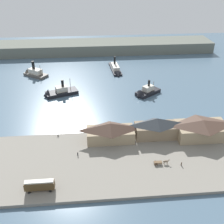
{
  "coord_description": "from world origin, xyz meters",
  "views": [
    {
      "loc": [
        -6.61,
        -96.99,
        66.28
      ],
      "look_at": [
        2.79,
        11.43,
        2.0
      ],
      "focal_mm": 42.59,
      "sensor_mm": 36.0,
      "label": 1
    }
  ],
  "objects_px": {
    "ferry_mid_harbor": "(116,70)",
    "pedestrian_walking_east": "(181,164)",
    "ferry_departing_north": "(146,92)",
    "ferry_shed_west_terminal": "(110,132)",
    "mooring_post_east": "(58,135)",
    "ferry_shed_east_terminal": "(157,127)",
    "pedestrian_near_east_shed": "(78,154)",
    "ferry_moored_east": "(33,73)",
    "street_tram": "(40,185)",
    "ferry_shed_central_terminal": "(202,128)",
    "horse_cart": "(161,162)",
    "ferry_approaching_east": "(57,93)"
  },
  "relations": [
    {
      "from": "street_tram",
      "to": "pedestrian_walking_east",
      "type": "relative_size",
      "value": 6.07
    },
    {
      "from": "ferry_shed_west_terminal",
      "to": "ferry_departing_north",
      "type": "bearing_deg",
      "value": 61.1
    },
    {
      "from": "ferry_shed_west_terminal",
      "to": "ferry_shed_central_terminal",
      "type": "distance_m",
      "value": 37.44
    },
    {
      "from": "ferry_shed_east_terminal",
      "to": "pedestrian_walking_east",
      "type": "xyz_separation_m",
      "value": [
        5.07,
        -18.26,
        -3.75
      ]
    },
    {
      "from": "mooring_post_east",
      "to": "ferry_moored_east",
      "type": "distance_m",
      "value": 73.56
    },
    {
      "from": "pedestrian_near_east_shed",
      "to": "ferry_shed_central_terminal",
      "type": "bearing_deg",
      "value": 8.85
    },
    {
      "from": "ferry_moored_east",
      "to": "ferry_approaching_east",
      "type": "height_order",
      "value": "ferry_moored_east"
    },
    {
      "from": "ferry_moored_east",
      "to": "ferry_approaching_east",
      "type": "bearing_deg",
      "value": -58.98
    },
    {
      "from": "pedestrian_near_east_shed",
      "to": "ferry_departing_north",
      "type": "relative_size",
      "value": 0.1
    },
    {
      "from": "ferry_shed_east_terminal",
      "to": "ferry_mid_harbor",
      "type": "bearing_deg",
      "value": 96.89
    },
    {
      "from": "horse_cart",
      "to": "pedestrian_near_east_shed",
      "type": "relative_size",
      "value": 3.68
    },
    {
      "from": "ferry_shed_east_terminal",
      "to": "pedestrian_near_east_shed",
      "type": "xyz_separation_m",
      "value": [
        -32.16,
        -9.49,
        -3.75
      ]
    },
    {
      "from": "ferry_shed_west_terminal",
      "to": "street_tram",
      "type": "relative_size",
      "value": 2.04
    },
    {
      "from": "street_tram",
      "to": "ferry_mid_harbor",
      "type": "bearing_deg",
      "value": 71.27
    },
    {
      "from": "ferry_shed_west_terminal",
      "to": "ferry_shed_east_terminal",
      "type": "height_order",
      "value": "ferry_shed_east_terminal"
    },
    {
      "from": "ferry_shed_west_terminal",
      "to": "horse_cart",
      "type": "height_order",
      "value": "ferry_shed_west_terminal"
    },
    {
      "from": "street_tram",
      "to": "pedestrian_walking_east",
      "type": "xyz_separation_m",
      "value": [
        48.78,
        7.58,
        -1.66
      ]
    },
    {
      "from": "ferry_moored_east",
      "to": "pedestrian_walking_east",
      "type": "bearing_deg",
      "value": -53.82
    },
    {
      "from": "ferry_shed_central_terminal",
      "to": "ferry_mid_harbor",
      "type": "xyz_separation_m",
      "value": [
        -27.55,
        77.6,
        -3.98
      ]
    },
    {
      "from": "pedestrian_walking_east",
      "to": "ferry_moored_east",
      "type": "height_order",
      "value": "ferry_moored_east"
    },
    {
      "from": "pedestrian_walking_east",
      "to": "ferry_approaching_east",
      "type": "xyz_separation_m",
      "value": [
        -49.61,
        62.59,
        -0.44
      ]
    },
    {
      "from": "pedestrian_walking_east",
      "to": "ferry_mid_harbor",
      "type": "height_order",
      "value": "ferry_mid_harbor"
    },
    {
      "from": "ferry_departing_north",
      "to": "pedestrian_walking_east",
      "type": "bearing_deg",
      "value": -88.69
    },
    {
      "from": "pedestrian_near_east_shed",
      "to": "pedestrian_walking_east",
      "type": "relative_size",
      "value": 1.01
    },
    {
      "from": "ferry_moored_east",
      "to": "ferry_approaching_east",
      "type": "relative_size",
      "value": 0.87
    },
    {
      "from": "horse_cart",
      "to": "pedestrian_walking_east",
      "type": "relative_size",
      "value": 3.71
    },
    {
      "from": "pedestrian_walking_east",
      "to": "ferry_mid_harbor",
      "type": "xyz_separation_m",
      "value": [
        -14.25,
        94.24,
        -0.68
      ]
    },
    {
      "from": "ferry_shed_west_terminal",
      "to": "pedestrian_walking_east",
      "type": "bearing_deg",
      "value": -35.9
    },
    {
      "from": "mooring_post_east",
      "to": "ferry_mid_harbor",
      "type": "distance_m",
      "value": 78.96
    },
    {
      "from": "pedestrian_near_east_shed",
      "to": "ferry_mid_harbor",
      "type": "bearing_deg",
      "value": 74.95
    },
    {
      "from": "ferry_shed_west_terminal",
      "to": "ferry_mid_harbor",
      "type": "bearing_deg",
      "value": 82.66
    },
    {
      "from": "ferry_shed_east_terminal",
      "to": "street_tram",
      "type": "xyz_separation_m",
      "value": [
        -43.71,
        -25.84,
        -2.09
      ]
    },
    {
      "from": "ferry_shed_east_terminal",
      "to": "street_tram",
      "type": "relative_size",
      "value": 1.9
    },
    {
      "from": "street_tram",
      "to": "ferry_mid_harbor",
      "type": "xyz_separation_m",
      "value": [
        34.53,
        101.82,
        -2.34
      ]
    },
    {
      "from": "ferry_mid_harbor",
      "to": "ferry_shed_central_terminal",
      "type": "bearing_deg",
      "value": -70.45
    },
    {
      "from": "ferry_shed_central_terminal",
      "to": "ferry_approaching_east",
      "type": "height_order",
      "value": "ferry_shed_central_terminal"
    },
    {
      "from": "ferry_shed_central_terminal",
      "to": "pedestrian_near_east_shed",
      "type": "relative_size",
      "value": 13.37
    },
    {
      "from": "ferry_shed_west_terminal",
      "to": "mooring_post_east",
      "type": "distance_m",
      "value": 22.35
    },
    {
      "from": "pedestrian_near_east_shed",
      "to": "ferry_departing_north",
      "type": "xyz_separation_m",
      "value": [
        35.89,
        49.98,
        -0.4
      ]
    },
    {
      "from": "ferry_shed_west_terminal",
      "to": "ferry_shed_central_terminal",
      "type": "xyz_separation_m",
      "value": [
        37.43,
        -0.83,
        -0.03
      ]
    },
    {
      "from": "ferry_mid_harbor",
      "to": "pedestrian_walking_east",
      "type": "bearing_deg",
      "value": -81.4
    },
    {
      "from": "ferry_approaching_east",
      "to": "ferry_mid_harbor",
      "type": "height_order",
      "value": "ferry_approaching_east"
    },
    {
      "from": "pedestrian_walking_east",
      "to": "ferry_mid_harbor",
      "type": "bearing_deg",
      "value": 98.6
    },
    {
      "from": "ferry_approaching_east",
      "to": "ferry_departing_north",
      "type": "height_order",
      "value": "ferry_approaching_east"
    },
    {
      "from": "mooring_post_east",
      "to": "street_tram",
      "type": "bearing_deg",
      "value": -95.88
    },
    {
      "from": "street_tram",
      "to": "ferry_moored_east",
      "type": "height_order",
      "value": "ferry_moored_east"
    },
    {
      "from": "ferry_mid_harbor",
      "to": "ferry_departing_north",
      "type": "relative_size",
      "value": 1.57
    },
    {
      "from": "street_tram",
      "to": "ferry_shed_east_terminal",
      "type": "bearing_deg",
      "value": 30.59
    },
    {
      "from": "pedestrian_near_east_shed",
      "to": "mooring_post_east",
      "type": "bearing_deg",
      "value": 123.1
    },
    {
      "from": "ferry_shed_west_terminal",
      "to": "ferry_mid_harbor",
      "type": "distance_m",
      "value": 77.5
    }
  ]
}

